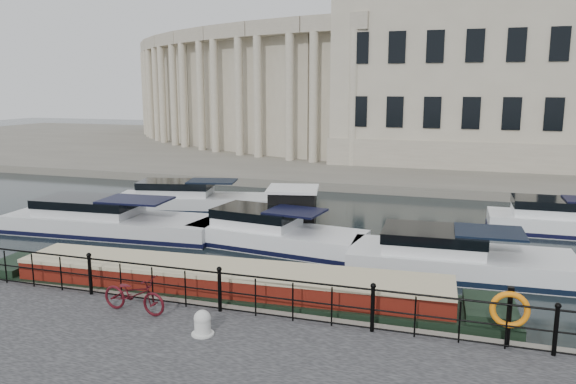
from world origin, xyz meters
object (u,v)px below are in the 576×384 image
object	(u,v)px
mooring_bollard	(202,323)
narrowboat	(228,294)
bicycle	(134,294)
harbour_hut	(293,214)
life_ring_post	(510,311)

from	to	relation	value
mooring_bollard	narrowboat	bearing A→B (deg)	103.19
mooring_bollard	bicycle	bearing A→B (deg)	163.69
harbour_hut	life_ring_post	bearing A→B (deg)	-62.40
mooring_bollard	life_ring_post	size ratio (longest dim) A/B	0.43
life_ring_post	narrowboat	size ratio (longest dim) A/B	0.09
harbour_hut	mooring_bollard	bearing A→B (deg)	-95.94
life_ring_post	narrowboat	world-z (taller)	life_ring_post
mooring_bollard	harbour_hut	world-z (taller)	harbour_hut
life_ring_post	narrowboat	xyz separation A→B (m)	(-7.56, 1.53, -1.07)
bicycle	harbour_hut	bearing A→B (deg)	-0.51
mooring_bollard	life_ring_post	world-z (taller)	life_ring_post
life_ring_post	narrowboat	distance (m)	7.78
narrowboat	mooring_bollard	bearing A→B (deg)	-80.11
life_ring_post	harbour_hut	size ratio (longest dim) A/B	0.42
bicycle	narrowboat	distance (m)	2.92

